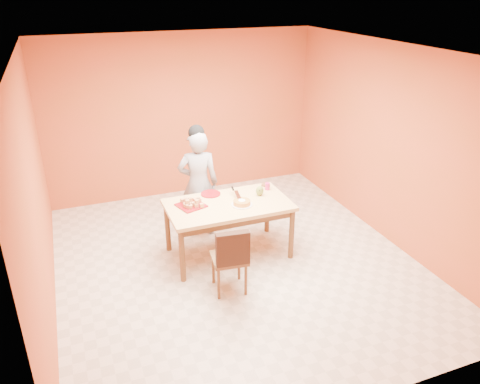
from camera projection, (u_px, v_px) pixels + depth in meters
name	position (u px, v px, depth m)	size (l,w,h in m)	color
floor	(236.00, 262.00, 6.18)	(5.00, 5.00, 0.00)	silver
ceiling	(235.00, 51.00, 5.07)	(5.00, 5.00, 0.00)	silver
wall_back	(183.00, 116.00, 7.75)	(4.50, 4.50, 0.00)	#C14C2C
wall_left	(35.00, 196.00, 4.89)	(5.00, 5.00, 0.00)	#C14C2C
wall_right	(390.00, 146.00, 6.36)	(5.00, 5.00, 0.00)	#C14C2C
dining_table	(228.00, 210.00, 6.11)	(1.60, 0.90, 0.76)	#DCB373
dining_chair	(230.00, 257.00, 5.46)	(0.45, 0.51, 0.88)	brown
pastry_pile	(191.00, 202.00, 5.97)	(0.29, 0.29, 0.09)	tan
person	(198.00, 184.00, 6.60)	(0.57, 0.37, 1.56)	gray
pastry_platter	(191.00, 205.00, 5.99)	(0.32, 0.32, 0.02)	maroon
red_dinner_plate	(211.00, 194.00, 6.32)	(0.27, 0.27, 0.02)	maroon
white_cake_plate	(242.00, 205.00, 6.02)	(0.27, 0.27, 0.01)	white
sponge_cake	(242.00, 202.00, 6.01)	(0.22, 0.22, 0.05)	#EE9F3D
cake_server	(238.00, 195.00, 6.15)	(0.05, 0.27, 0.01)	silver
egg_ornament	(260.00, 191.00, 6.27)	(0.11, 0.09, 0.14)	olive
magenta_glass	(267.00, 186.00, 6.45)	(0.07, 0.07, 0.10)	#BB1C5A
checker_tin	(265.00, 185.00, 6.58)	(0.11, 0.11, 0.03)	#3B1C10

